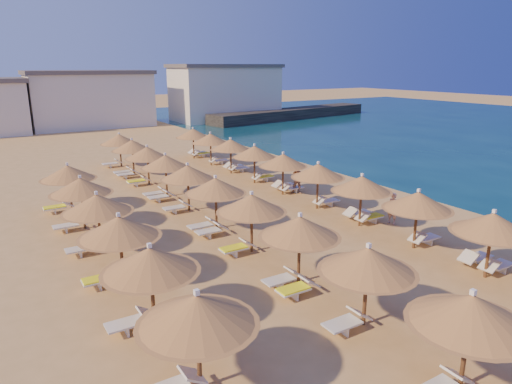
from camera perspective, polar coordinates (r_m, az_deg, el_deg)
ground at (r=22.25m, az=6.69°, el=-5.38°), size 220.00×220.00×0.00m
jetty at (r=71.61m, az=4.57°, el=9.76°), size 30.23×9.29×1.50m
hotel_blocks at (r=64.65m, az=-17.65°, el=11.10°), size 49.90×10.62×8.10m
parasol_row_east at (r=25.81m, az=7.77°, el=2.55°), size 3.08×37.49×2.75m
parasol_row_west at (r=22.42m, az=-5.08°, el=0.65°), size 3.08×37.49×2.75m
parasol_row_inland at (r=19.04m, az=-18.09°, el=-2.79°), size 3.08×20.29×2.75m
loungers at (r=23.51m, az=-0.76°, el=-3.22°), size 15.03×35.96×0.66m
beachgoer_b at (r=29.05m, az=5.28°, el=1.61°), size 1.17×1.15×1.90m
beachgoer_a at (r=24.49m, az=16.73°, el=-1.97°), size 0.53×0.67×1.63m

